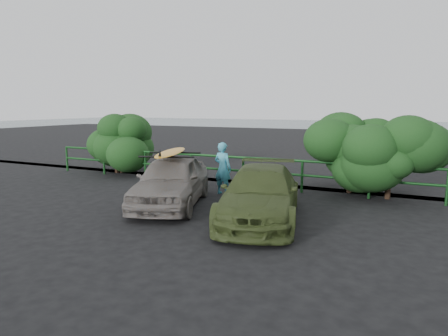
# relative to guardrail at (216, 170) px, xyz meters

# --- Properties ---
(ground) EXTENTS (80.00, 80.00, 0.00)m
(ground) POSITION_rel_guardrail_xyz_m (0.00, -5.00, -0.52)
(ground) COLOR black
(ocean) EXTENTS (200.00, 200.00, 0.00)m
(ocean) POSITION_rel_guardrail_xyz_m (0.00, 55.00, -0.52)
(ocean) COLOR slate
(ocean) RESTS_ON ground
(guardrail) EXTENTS (14.00, 0.08, 1.04)m
(guardrail) POSITION_rel_guardrail_xyz_m (0.00, 0.00, 0.00)
(guardrail) COLOR #124016
(guardrail) RESTS_ON ground
(shrub_left) EXTENTS (3.20, 2.40, 2.17)m
(shrub_left) POSITION_rel_guardrail_xyz_m (-4.80, 0.40, 0.56)
(shrub_left) COLOR #1B4519
(shrub_left) RESTS_ON ground
(shrub_right) EXTENTS (3.20, 2.40, 2.27)m
(shrub_right) POSITION_rel_guardrail_xyz_m (5.00, 0.50, 0.61)
(shrub_right) COLOR #1B4519
(shrub_right) RESTS_ON ground
(sedan) EXTENTS (2.83, 4.33, 1.37)m
(sedan) POSITION_rel_guardrail_xyz_m (0.18, -3.13, 0.17)
(sedan) COLOR slate
(sedan) RESTS_ON ground
(olive_vehicle) EXTENTS (2.75, 4.61, 1.25)m
(olive_vehicle) POSITION_rel_guardrail_xyz_m (2.86, -3.40, 0.11)
(olive_vehicle) COLOR #394820
(olive_vehicle) RESTS_ON ground
(man) EXTENTS (0.65, 0.48, 1.61)m
(man) POSITION_rel_guardrail_xyz_m (0.85, -1.26, 0.29)
(man) COLOR #43AAC9
(man) RESTS_ON ground
(roof_rack) EXTENTS (1.72, 1.45, 0.05)m
(roof_rack) POSITION_rel_guardrail_xyz_m (0.18, -3.13, 0.88)
(roof_rack) COLOR black
(roof_rack) RESTS_ON sedan
(surfboard) EXTENTS (1.34, 2.62, 0.08)m
(surfboard) POSITION_rel_guardrail_xyz_m (0.18, -3.13, 0.94)
(surfboard) COLOR orange
(surfboard) RESTS_ON roof_rack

